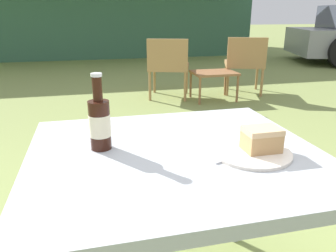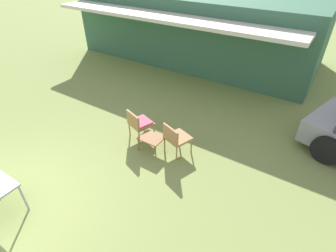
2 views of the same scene
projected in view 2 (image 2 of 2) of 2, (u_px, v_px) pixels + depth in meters
cabin_building at (199, 26)px, 11.29m from camera, size 9.83×5.50×2.65m
wicker_chair_cushioned at (139, 122)px, 6.72m from camera, size 0.67×0.66×0.81m
wicker_chair_plain at (176, 137)px, 6.21m from camera, size 0.67×0.67×0.81m
garden_side_table at (151, 139)px, 6.38m from camera, size 0.57×0.44×0.38m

